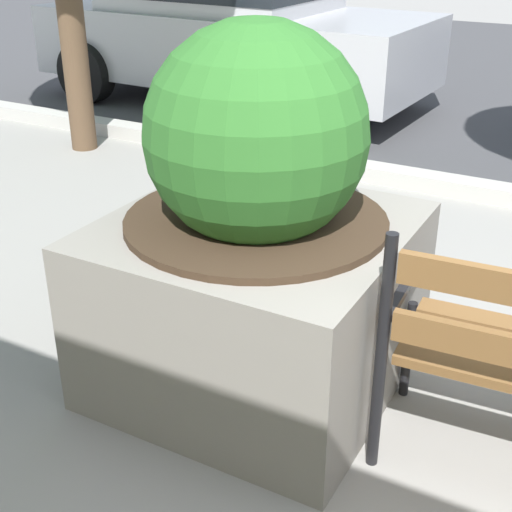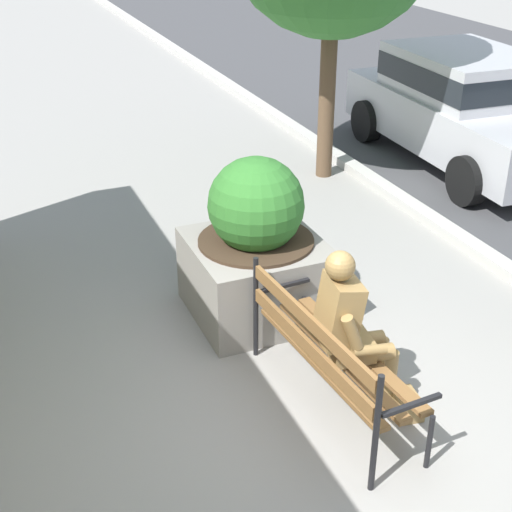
% 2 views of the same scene
% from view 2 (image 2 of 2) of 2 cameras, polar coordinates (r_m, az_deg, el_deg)
% --- Properties ---
extents(ground_plane, '(80.00, 80.00, 0.00)m').
position_cam_2_polar(ground_plane, '(5.66, 5.28, -13.63)').
color(ground_plane, gray).
extents(park_bench, '(1.83, 0.65, 0.95)m').
position_cam_2_polar(park_bench, '(5.58, 5.54, -7.29)').
color(park_bench, brown).
rests_on(park_bench, ground).
extents(bronze_statue_seated, '(0.71, 0.78, 1.37)m').
position_cam_2_polar(bronze_statue_seated, '(5.56, 7.78, -6.02)').
color(bronze_statue_seated, olive).
rests_on(bronze_statue_seated, ground).
extents(concrete_planter, '(1.18, 1.18, 1.55)m').
position_cam_2_polar(concrete_planter, '(6.71, -0.00, 0.47)').
color(concrete_planter, gray).
rests_on(concrete_planter, ground).
extents(parked_car_silver, '(4.17, 2.06, 1.56)m').
position_cam_2_polar(parked_car_silver, '(10.96, 15.98, 11.28)').
color(parked_car_silver, '#B7B7BC').
rests_on(parked_car_silver, ground).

